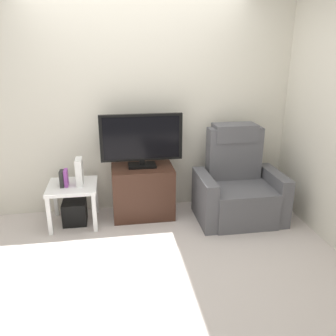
{
  "coord_description": "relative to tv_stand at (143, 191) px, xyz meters",
  "views": [
    {
      "loc": [
        -0.3,
        -3.02,
        1.94
      ],
      "look_at": [
        0.26,
        0.5,
        0.7
      ],
      "focal_mm": 37.49,
      "sensor_mm": 36.0,
      "label": 1
    }
  ],
  "objects": [
    {
      "name": "wall_back",
      "position": [
        -0.01,
        0.3,
        0.99
      ],
      "size": [
        6.4,
        0.06,
        2.6
      ],
      "primitive_type": "cube",
      "color": "beige",
      "rests_on": "ground"
    },
    {
      "name": "recliner_armchair",
      "position": [
        1.1,
        -0.21,
        0.07
      ],
      "size": [
        0.98,
        0.78,
        1.08
      ],
      "rotation": [
        0.0,
        0.0,
        0.03
      ],
      "color": "#515156",
      "rests_on": "ground"
    },
    {
      "name": "book_middle",
      "position": [
        -0.85,
        -0.1,
        0.26
      ],
      "size": [
        0.04,
        0.12,
        0.19
      ],
      "primitive_type": "cube",
      "color": "purple",
      "rests_on": "side_table"
    },
    {
      "name": "side_table",
      "position": [
        -0.8,
        -0.08,
        0.09
      ],
      "size": [
        0.54,
        0.54,
        0.47
      ],
      "color": "white",
      "rests_on": "ground"
    },
    {
      "name": "ground_plane",
      "position": [
        -0.01,
        -0.83,
        -0.31
      ],
      "size": [
        6.4,
        6.4,
        0.0
      ],
      "primitive_type": "plane",
      "color": "#BCB2AD"
    },
    {
      "name": "television",
      "position": [
        -0.0,
        0.02,
        0.63
      ],
      "size": [
        0.94,
        0.2,
        0.62
      ],
      "color": "black",
      "rests_on": "tv_stand"
    },
    {
      "name": "subwoofer_box",
      "position": [
        -0.8,
        -0.08,
        -0.18
      ],
      "size": [
        0.26,
        0.26,
        0.26
      ],
      "primitive_type": "cube",
      "color": "black",
      "rests_on": "ground"
    },
    {
      "name": "book_leftmost",
      "position": [
        -0.9,
        -0.1,
        0.25
      ],
      "size": [
        0.04,
        0.13,
        0.18
      ],
      "primitive_type": "cube",
      "color": "#262626",
      "rests_on": "side_table"
    },
    {
      "name": "game_console",
      "position": [
        -0.71,
        -0.07,
        0.31
      ],
      "size": [
        0.07,
        0.2,
        0.3
      ],
      "primitive_type": "cube",
      "color": "white",
      "rests_on": "side_table"
    },
    {
      "name": "tv_stand",
      "position": [
        0.0,
        0.0,
        0.0
      ],
      "size": [
        0.71,
        0.48,
        0.61
      ],
      "color": "#3D2319",
      "rests_on": "ground"
    }
  ]
}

